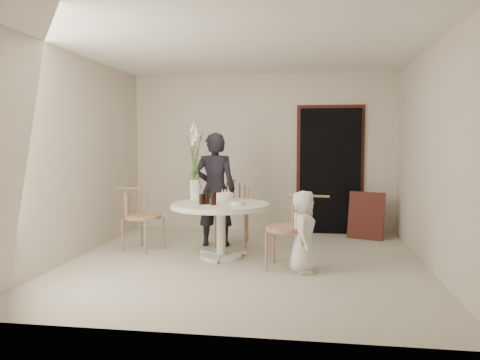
# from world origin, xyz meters

# --- Properties ---
(ground) EXTENTS (4.50, 4.50, 0.00)m
(ground) POSITION_xyz_m (0.00, 0.00, 0.00)
(ground) COLOR beige
(ground) RESTS_ON ground
(room_shell) EXTENTS (4.50, 4.50, 4.50)m
(room_shell) POSITION_xyz_m (0.00, 0.00, 1.62)
(room_shell) COLOR white
(room_shell) RESTS_ON ground
(doorway) EXTENTS (1.00, 0.10, 2.10)m
(doorway) POSITION_xyz_m (1.15, 2.19, 1.05)
(doorway) COLOR black
(doorway) RESTS_ON ground
(door_trim) EXTENTS (1.12, 0.03, 2.22)m
(door_trim) POSITION_xyz_m (1.15, 2.23, 1.11)
(door_trim) COLOR #50201B
(door_trim) RESTS_ON ground
(table) EXTENTS (1.33, 1.33, 0.73)m
(table) POSITION_xyz_m (-0.35, 0.25, 0.62)
(table) COLOR silver
(table) RESTS_ON ground
(picture_frame) EXTENTS (0.59, 0.35, 0.75)m
(picture_frame) POSITION_xyz_m (1.71, 1.79, 0.37)
(picture_frame) COLOR #50201B
(picture_frame) RESTS_ON ground
(chair_far) EXTENTS (0.56, 0.60, 0.96)m
(chair_far) POSITION_xyz_m (-0.35, 1.19, 0.62)
(chair_far) COLOR tan
(chair_far) RESTS_ON ground
(chair_right) EXTENTS (0.59, 0.56, 0.92)m
(chair_right) POSITION_xyz_m (0.68, -0.19, 0.59)
(chair_right) COLOR tan
(chair_right) RESTS_ON ground
(chair_left) EXTENTS (0.63, 0.61, 0.90)m
(chair_left) POSITION_xyz_m (-1.64, 0.56, 0.58)
(chair_left) COLOR tan
(chair_left) RESTS_ON ground
(girl) EXTENTS (0.64, 0.45, 1.68)m
(girl) POSITION_xyz_m (-0.57, 0.97, 0.84)
(girl) COLOR black
(girl) RESTS_ON ground
(boy) EXTENTS (0.32, 0.48, 0.97)m
(boy) POSITION_xyz_m (0.74, -0.31, 0.49)
(boy) COLOR silver
(boy) RESTS_ON ground
(birthday_cake) EXTENTS (0.23, 0.23, 0.16)m
(birthday_cake) POSITION_xyz_m (-0.33, 0.46, 0.79)
(birthday_cake) COLOR silver
(birthday_cake) RESTS_ON table
(cola_tumbler_a) EXTENTS (0.07, 0.07, 0.14)m
(cola_tumbler_a) POSITION_xyz_m (-0.57, 0.09, 0.80)
(cola_tumbler_a) COLOR black
(cola_tumbler_a) RESTS_ON table
(cola_tumbler_b) EXTENTS (0.08, 0.08, 0.16)m
(cola_tumbler_b) POSITION_xyz_m (-0.42, 0.08, 0.81)
(cola_tumbler_b) COLOR black
(cola_tumbler_b) RESTS_ON table
(cola_tumbler_c) EXTENTS (0.06, 0.06, 0.13)m
(cola_tumbler_c) POSITION_xyz_m (-0.52, 0.14, 0.80)
(cola_tumbler_c) COLOR black
(cola_tumbler_c) RESTS_ON table
(cola_tumbler_d) EXTENTS (0.07, 0.07, 0.13)m
(cola_tumbler_d) POSITION_xyz_m (-0.51, 0.18, 0.80)
(cola_tumbler_d) COLOR black
(cola_tumbler_d) RESTS_ON table
(plate_stack) EXTENTS (0.23, 0.23, 0.05)m
(plate_stack) POSITION_xyz_m (-0.10, 0.12, 0.75)
(plate_stack) COLOR silver
(plate_stack) RESTS_ON table
(flower_vase) EXTENTS (0.15, 0.15, 1.12)m
(flower_vase) POSITION_xyz_m (-0.78, 0.59, 1.26)
(flower_vase) COLOR white
(flower_vase) RESTS_ON table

